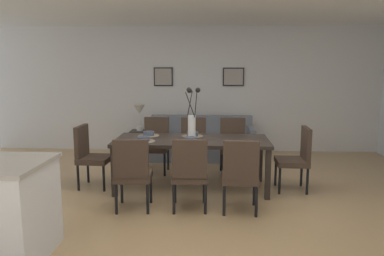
% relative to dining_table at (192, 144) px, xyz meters
% --- Properties ---
extents(ground_plane, '(9.00, 9.00, 0.00)m').
position_rel_dining_table_xyz_m(ground_plane, '(0.14, -0.65, -0.67)').
color(ground_plane, tan).
extents(back_wall_panel, '(9.00, 0.10, 2.60)m').
position_rel_dining_table_xyz_m(back_wall_panel, '(0.14, 2.60, 0.63)').
color(back_wall_panel, silver).
rests_on(back_wall_panel, ground).
extents(dining_table, '(2.20, 0.93, 0.74)m').
position_rel_dining_table_xyz_m(dining_table, '(0.00, 0.00, 0.00)').
color(dining_table, black).
rests_on(dining_table, ground).
extents(dining_chair_near_left, '(0.47, 0.47, 0.92)m').
position_rel_dining_table_xyz_m(dining_chair_near_left, '(-0.68, -0.89, -0.16)').
color(dining_chair_near_left, '#3D2D23').
rests_on(dining_chair_near_left, ground).
extents(dining_chair_near_right, '(0.46, 0.46, 0.92)m').
position_rel_dining_table_xyz_m(dining_chair_near_right, '(-0.66, 0.87, -0.16)').
color(dining_chair_near_right, '#3D2D23').
rests_on(dining_chair_near_right, ground).
extents(dining_chair_far_left, '(0.47, 0.47, 0.92)m').
position_rel_dining_table_xyz_m(dining_chair_far_left, '(0.02, -0.86, -0.16)').
color(dining_chair_far_left, '#3D2D23').
rests_on(dining_chair_far_left, ground).
extents(dining_chair_far_right, '(0.46, 0.46, 0.92)m').
position_rel_dining_table_xyz_m(dining_chair_far_right, '(-0.02, 0.86, -0.16)').
color(dining_chair_far_right, '#3D2D23').
rests_on(dining_chair_far_right, ground).
extents(dining_chair_mid_left, '(0.46, 0.46, 0.92)m').
position_rel_dining_table_xyz_m(dining_chair_mid_left, '(0.64, -0.89, -0.16)').
color(dining_chair_mid_left, '#3D2D23').
rests_on(dining_chair_mid_left, ground).
extents(dining_chair_mid_right, '(0.47, 0.47, 0.92)m').
position_rel_dining_table_xyz_m(dining_chair_mid_right, '(0.65, 0.87, -0.16)').
color(dining_chair_mid_right, '#3D2D23').
rests_on(dining_chair_mid_right, ground).
extents(dining_chair_head_west, '(0.46, 0.46, 0.92)m').
position_rel_dining_table_xyz_m(dining_chair_head_west, '(-1.51, 0.00, -0.16)').
color(dining_chair_head_west, '#3D2D23').
rests_on(dining_chair_head_west, ground).
extents(dining_chair_head_east, '(0.45, 0.45, 0.92)m').
position_rel_dining_table_xyz_m(dining_chair_head_east, '(1.51, 0.00, -0.16)').
color(dining_chair_head_east, '#3D2D23').
rests_on(dining_chair_head_east, ground).
extents(centerpiece_vase, '(0.21, 0.23, 0.73)m').
position_rel_dining_table_xyz_m(centerpiece_vase, '(0.00, 0.00, 0.35)').
color(centerpiece_vase, white).
rests_on(centerpiece_vase, dining_table).
extents(placemat_near_left, '(0.32, 0.32, 0.01)m').
position_rel_dining_table_xyz_m(placemat_near_left, '(-0.66, -0.21, 0.07)').
color(placemat_near_left, '#7F705B').
rests_on(placemat_near_left, dining_table).
extents(bowl_near_left, '(0.17, 0.17, 0.07)m').
position_rel_dining_table_xyz_m(bowl_near_left, '(-0.66, -0.21, 0.11)').
color(bowl_near_left, '#475166').
rests_on(bowl_near_left, dining_table).
extents(placemat_near_right, '(0.32, 0.32, 0.01)m').
position_rel_dining_table_xyz_m(placemat_near_right, '(-0.66, 0.21, 0.07)').
color(placemat_near_right, '#7F705B').
rests_on(placemat_near_right, dining_table).
extents(bowl_near_right, '(0.17, 0.17, 0.07)m').
position_rel_dining_table_xyz_m(bowl_near_right, '(-0.66, 0.21, 0.11)').
color(bowl_near_right, '#475166').
rests_on(bowl_near_right, dining_table).
extents(placemat_far_left, '(0.32, 0.32, 0.01)m').
position_rel_dining_table_xyz_m(placemat_far_left, '(0.00, -0.21, 0.07)').
color(placemat_far_left, '#7F705B').
rests_on(placemat_far_left, dining_table).
extents(bowl_far_left, '(0.17, 0.17, 0.07)m').
position_rel_dining_table_xyz_m(bowl_far_left, '(0.00, -0.21, 0.11)').
color(bowl_far_left, '#475166').
rests_on(bowl_far_left, dining_table).
extents(placemat_far_right, '(0.32, 0.32, 0.01)m').
position_rel_dining_table_xyz_m(placemat_far_right, '(0.00, 0.21, 0.07)').
color(placemat_far_right, '#7F705B').
rests_on(placemat_far_right, dining_table).
extents(bowl_far_right, '(0.17, 0.17, 0.07)m').
position_rel_dining_table_xyz_m(bowl_far_right, '(0.00, 0.21, 0.11)').
color(bowl_far_right, '#475166').
rests_on(bowl_far_right, dining_table).
extents(sofa, '(2.02, 0.84, 0.80)m').
position_rel_dining_table_xyz_m(sofa, '(0.08, 1.89, -0.39)').
color(sofa, slate).
rests_on(sofa, ground).
extents(side_table, '(0.36, 0.36, 0.52)m').
position_rel_dining_table_xyz_m(side_table, '(-1.13, 1.94, -0.41)').
color(side_table, black).
rests_on(side_table, ground).
extents(table_lamp, '(0.22, 0.22, 0.51)m').
position_rel_dining_table_xyz_m(table_lamp, '(-1.13, 1.94, 0.22)').
color(table_lamp, beige).
rests_on(table_lamp, side_table).
extents(framed_picture_left, '(0.40, 0.03, 0.39)m').
position_rel_dining_table_xyz_m(framed_picture_left, '(-0.73, 2.53, 0.89)').
color(framed_picture_left, black).
extents(framed_picture_center, '(0.44, 0.03, 0.38)m').
position_rel_dining_table_xyz_m(framed_picture_center, '(0.73, 2.53, 0.89)').
color(framed_picture_center, black).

